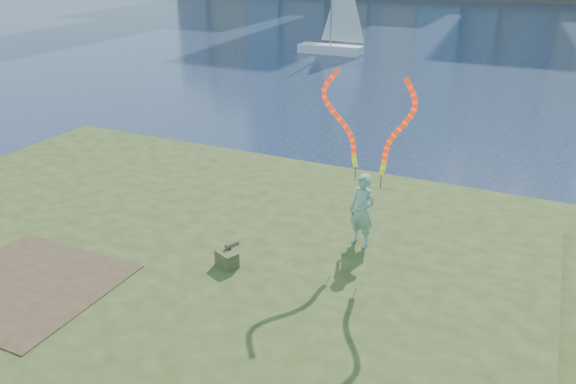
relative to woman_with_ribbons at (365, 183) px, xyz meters
The scene contains 6 objects.
ground 3.91m from the woman_with_ribbons, 160.91° to the right, with size 320.00×320.00×0.00m, color #18243D.
grassy_knoll 4.90m from the woman_with_ribbons, 132.30° to the right, with size 20.00×18.00×0.80m.
dirt_patch 6.90m from the woman_with_ribbons, 140.97° to the right, with size 3.20×3.00×0.02m, color #47331E.
woman_with_ribbons is the anchor object (origin of this frame).
canvas_bag 3.19m from the woman_with_ribbons, 137.01° to the right, with size 0.53×0.59×0.42m.
sailboat 28.49m from the woman_with_ribbons, 112.05° to the left, with size 4.63×1.48×7.01m.
Camera 1 is at (6.15, -9.27, 6.67)m, focal length 35.00 mm.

